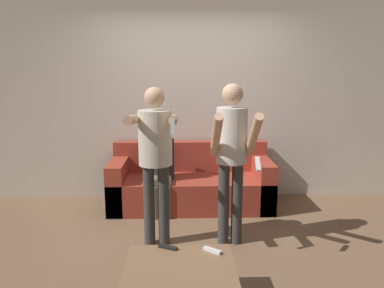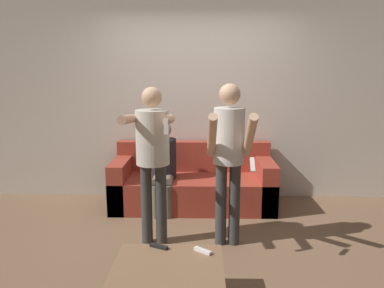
% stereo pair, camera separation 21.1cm
% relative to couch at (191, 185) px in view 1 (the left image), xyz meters
% --- Properties ---
extents(ground_plane, '(14.00, 14.00, 0.00)m').
position_rel_couch_xyz_m(ground_plane, '(0.03, -1.14, -0.27)').
color(ground_plane, brown).
extents(wall_back, '(6.40, 0.06, 2.70)m').
position_rel_couch_xyz_m(wall_back, '(0.03, 0.42, 1.08)').
color(wall_back, beige).
rests_on(wall_back, ground_plane).
extents(couch, '(2.03, 0.79, 0.80)m').
position_rel_couch_xyz_m(couch, '(0.00, 0.00, 0.00)').
color(couch, '#9E3828').
rests_on(couch, ground_plane).
extents(person_standing_left, '(0.44, 0.70, 1.57)m').
position_rel_couch_xyz_m(person_standing_left, '(-0.37, -1.10, 0.71)').
color(person_standing_left, '#383838').
rests_on(person_standing_left, ground_plane).
extents(person_standing_right, '(0.42, 0.65, 1.61)m').
position_rel_couch_xyz_m(person_standing_right, '(0.37, -1.10, 0.71)').
color(person_standing_right, '#383838').
rests_on(person_standing_right, ground_plane).
extents(person_seated, '(0.31, 0.53, 1.11)m').
position_rel_couch_xyz_m(person_seated, '(-0.36, -0.16, 0.33)').
color(person_seated, '#6B6051').
rests_on(person_seated, ground_plane).
extents(coffee_table, '(0.79, 0.63, 0.36)m').
position_rel_couch_xyz_m(coffee_table, '(-0.13, -2.16, 0.05)').
color(coffee_table, '#846042').
rests_on(coffee_table, ground_plane).
extents(remote_near, '(0.14, 0.12, 0.02)m').
position_rel_couch_xyz_m(remote_near, '(0.12, -1.98, 0.10)').
color(remote_near, white).
rests_on(remote_near, coffee_table).
extents(remote_far, '(0.15, 0.09, 0.02)m').
position_rel_couch_xyz_m(remote_far, '(-0.23, -1.92, 0.10)').
color(remote_far, black).
rests_on(remote_far, coffee_table).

